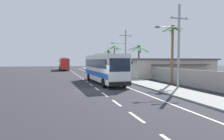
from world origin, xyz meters
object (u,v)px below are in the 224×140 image
(coach_bus_foreground, at_px, (104,67))
(palm_second, at_px, (108,56))
(palm_nearest, at_px, (109,57))
(pedestrian_near_kerb, at_px, (124,72))
(roadside_building, at_px, (166,67))
(motorcycle_beside_bus, at_px, (101,74))
(palm_third, at_px, (114,53))
(utility_pole_nearest, at_px, (178,44))
(utility_pole_mid, at_px, (125,51))
(pedestrian_midwalk, at_px, (109,69))
(palm_fourth, at_px, (172,44))
(palm_farthest, at_px, (139,54))
(coach_bus_far_lane, at_px, (64,64))

(coach_bus_foreground, xyz_separation_m, palm_second, (6.37, 21.42, 1.96))
(coach_bus_foreground, height_order, palm_nearest, palm_nearest)
(pedestrian_near_kerb, distance_m, roadside_building, 8.35)
(pedestrian_near_kerb, bearing_deg, motorcycle_beside_bus, -41.78)
(palm_third, height_order, roadside_building, palm_third)
(pedestrian_near_kerb, relative_size, palm_nearest, 0.30)
(utility_pole_nearest, relative_size, roadside_building, 0.54)
(pedestrian_near_kerb, xyz_separation_m, utility_pole_mid, (1.05, 2.36, 3.65))
(pedestrian_midwalk, distance_m, utility_pole_mid, 7.08)
(palm_nearest, bearing_deg, palm_second, -106.76)
(coach_bus_foreground, height_order, pedestrian_near_kerb, coach_bus_foreground)
(utility_pole_mid, distance_m, palm_fourth, 13.46)
(coach_bus_foreground, height_order, utility_pole_mid, utility_pole_mid)
(palm_nearest, xyz_separation_m, roadside_building, (5.55, -20.25, -2.24))
(pedestrian_midwalk, xyz_separation_m, palm_fourth, (2.87, -19.30, 3.91))
(palm_second, relative_size, palm_fourth, 0.76)
(palm_nearest, xyz_separation_m, palm_farthest, (-0.29, -20.96, 0.21))
(utility_pole_mid, xyz_separation_m, palm_nearest, (1.73, 17.93, -0.75))
(coach_bus_far_lane, relative_size, motorcycle_beside_bus, 5.79)
(palm_second, relative_size, palm_farthest, 0.99)
(pedestrian_near_kerb, bearing_deg, pedestrian_midwalk, -118.52)
(utility_pole_mid, distance_m, roadside_building, 8.20)
(coach_bus_far_lane, relative_size, palm_farthest, 2.01)
(coach_bus_far_lane, xyz_separation_m, palm_third, (12.55, -10.53, 2.95))
(pedestrian_midwalk, bearing_deg, palm_farthest, 135.84)
(palm_farthest, relative_size, roadside_building, 0.35)
(palm_second, bearing_deg, utility_pole_mid, -89.26)
(pedestrian_near_kerb, distance_m, palm_second, 14.40)
(palm_farthest, distance_m, roadside_building, 6.37)
(roadside_building, bearing_deg, utility_pole_nearest, -117.40)
(coach_bus_foreground, bearing_deg, palm_fourth, -24.95)
(palm_nearest, height_order, palm_fourth, palm_fourth)
(pedestrian_midwalk, xyz_separation_m, palm_farthest, (2.95, -8.94, 3.06))
(coach_bus_foreground, bearing_deg, motorcycle_beside_bus, 79.14)
(palm_third, bearing_deg, utility_pole_mid, -98.99)
(pedestrian_near_kerb, xyz_separation_m, utility_pole_nearest, (0.89, -14.31, 3.71))
(coach_bus_far_lane, xyz_separation_m, roadside_building, (17.55, -27.23, -0.29))
(coach_bus_foreground, bearing_deg, pedestrian_midwalk, 72.23)
(coach_bus_far_lane, xyz_separation_m, pedestrian_near_kerb, (9.23, -27.27, -0.95))
(motorcycle_beside_bus, xyz_separation_m, palm_second, (4.82, 13.35, 3.36))
(pedestrian_near_kerb, relative_size, palm_second, 0.29)
(pedestrian_near_kerb, xyz_separation_m, palm_fourth, (2.41, -11.03, 3.96))
(palm_third, xyz_separation_m, palm_farthest, (-0.84, -17.41, -0.79))
(coach_bus_foreground, distance_m, palm_fourth, 9.17)
(coach_bus_far_lane, bearing_deg, pedestrian_near_kerb, -71.30)
(utility_pole_mid, height_order, palm_second, utility_pole_mid)
(coach_bus_far_lane, xyz_separation_m, utility_pole_nearest, (10.12, -41.58, 2.76))
(pedestrian_midwalk, bearing_deg, palm_second, -75.63)
(palm_second, bearing_deg, palm_fourth, -86.55)
(coach_bus_far_lane, bearing_deg, palm_third, -40.00)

